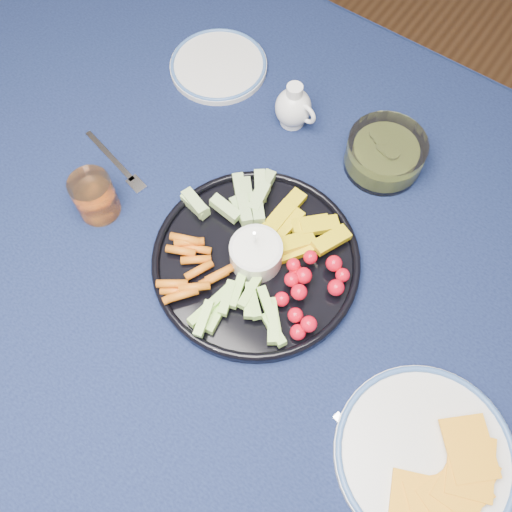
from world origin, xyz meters
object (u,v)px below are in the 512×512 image
Objects in this scene: creamer_pitcher at (294,107)px; juice_tumbler at (96,198)px; crudite_platter at (255,257)px; cheese_plate at (426,455)px; side_plate_extra at (219,65)px; pickle_bowl at (385,155)px; dining_table at (224,244)px.

creamer_pitcher is 1.11× the size of juice_tumbler.
crudite_platter is 0.37m from cheese_plate.
side_plate_extra is (-0.03, 0.36, -0.03)m from juice_tumbler.
creamer_pitcher reaches higher than side_plate_extra.
cheese_plate is (0.29, -0.38, -0.01)m from pickle_bowl.
juice_tumbler is (-0.33, -0.35, 0.01)m from pickle_bowl.
pickle_bowl is 0.36m from side_plate_extra.
pickle_bowl is 0.54× the size of cheese_plate.
pickle_bowl is at bearing 126.85° from cheese_plate.
side_plate_extra is (-0.20, 0.26, 0.10)m from dining_table.
side_plate_extra reaches higher than dining_table.
pickle_bowl is (0.18, 0.01, -0.01)m from creamer_pitcher.
dining_table is at bearing -52.10° from side_plate_extra.
pickle_bowl is at bearing 76.28° from crudite_platter.
creamer_pitcher is 0.18m from pickle_bowl.
side_plate_extra is at bearing 127.90° from dining_table.
cheese_plate is 0.76m from side_plate_extra.
crudite_platter reaches higher than pickle_bowl.
dining_table is 0.31m from pickle_bowl.
dining_table is 6.81× the size of cheese_plate.
crudite_platter reaches higher than dining_table.
creamer_pitcher is at bearing 141.34° from cheese_plate.
juice_tumbler reaches higher than pickle_bowl.
pickle_bowl is at bearing -1.91° from side_plate_extra.
juice_tumbler is at bearing 176.76° from cheese_plate.
cheese_plate is (0.46, -0.37, -0.03)m from creamer_pitcher.
creamer_pitcher is 0.59m from cheese_plate.
dining_table is 0.27m from creamer_pitcher.
creamer_pitcher is (-0.02, 0.23, 0.13)m from dining_table.
dining_table is at bearing 163.13° from cheese_plate.
juice_tumbler reaches higher than cheese_plate.
juice_tumbler is (-0.26, -0.07, 0.02)m from crudite_platter.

